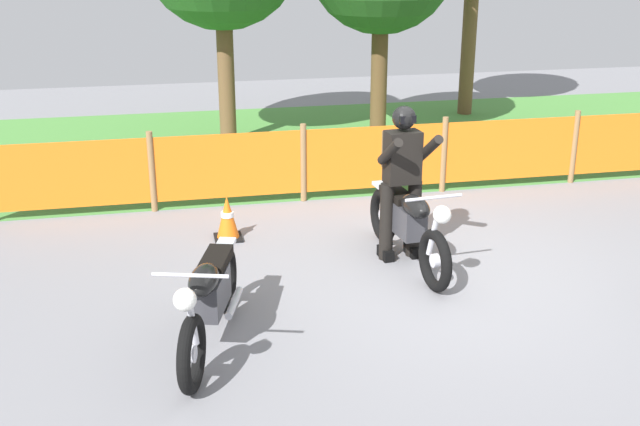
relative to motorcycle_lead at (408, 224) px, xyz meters
name	(u,v)px	position (x,y,z in m)	size (l,w,h in m)	color
ground	(442,273)	(0.30, -0.29, -0.47)	(24.00, 24.00, 0.02)	gray
grass_verge	(326,142)	(0.30, 5.34, -0.46)	(24.00, 6.01, 0.01)	#4C8C3D
barrier_fence	(375,158)	(0.30, 2.34, 0.08)	(9.88, 0.08, 1.05)	olive
motorcycle_lead	(408,224)	(0.00, 0.00, 0.00)	(0.59, 2.02, 0.96)	black
motorcycle_trailing	(210,299)	(-2.21, -1.37, -0.01)	(0.79, 1.94, 0.95)	black
rider_lead	(402,174)	(-0.02, 0.22, 0.49)	(0.58, 0.71, 1.69)	black
traffic_cone	(227,218)	(-1.81, 1.15, -0.20)	(0.32, 0.32, 0.53)	black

